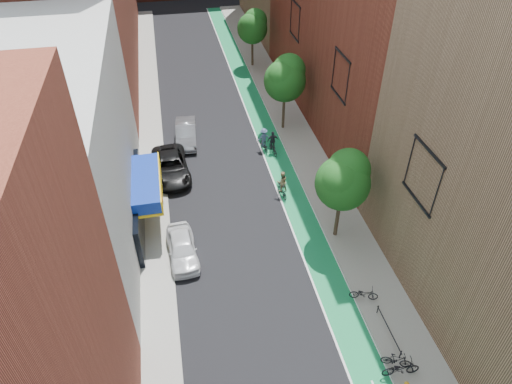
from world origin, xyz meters
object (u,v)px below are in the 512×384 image
cyclist_lane_near (282,186)px  cyclist_lane_mid (273,145)px  parked_car_white (182,248)px  parked_car_black (171,166)px  parked_car_silver (186,133)px  cyclist_lane_far (264,141)px

cyclist_lane_near → cyclist_lane_mid: 5.57m
parked_car_white → cyclist_lane_mid: bearing=47.9°
parked_car_black → parked_car_silver: bearing=68.2°
parked_car_silver → cyclist_lane_far: bearing=-18.6°
parked_car_black → cyclist_lane_near: 8.76m
parked_car_black → parked_car_silver: 4.89m
cyclist_lane_mid → parked_car_white: bearing=46.9°
parked_car_silver → parked_car_black: bearing=-104.0°
parked_car_white → parked_car_black: bearing=87.6°
cyclist_lane_near → cyclist_lane_mid: cyclist_lane_near is taller
cyclist_lane_mid → cyclist_lane_far: size_ratio=0.99×
parked_car_white → parked_car_silver: bearing=80.7°
cyclist_lane_near → parked_car_white: bearing=25.8°
cyclist_lane_far → cyclist_lane_near: bearing=80.7°
parked_car_black → cyclist_lane_mid: bearing=6.1°
parked_car_black → cyclist_lane_mid: (8.37, 1.42, -0.06)m
parked_car_white → cyclist_lane_near: (7.56, 4.76, 0.09)m
cyclist_lane_near → cyclist_lane_far: bearing=-96.4°
parked_car_white → parked_car_black: parked_car_black is taller
parked_car_white → parked_car_black: (-0.18, 8.87, 0.05)m
parked_car_black → cyclist_lane_near: size_ratio=2.83×
parked_car_black → cyclist_lane_far: bearing=11.2°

